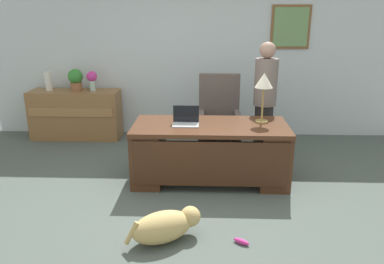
% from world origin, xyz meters
% --- Properties ---
extents(ground_plane, '(12.00, 12.00, 0.00)m').
position_xyz_m(ground_plane, '(0.00, 0.00, 0.00)').
color(ground_plane, '#4C5651').
extents(back_wall, '(7.00, 0.16, 2.70)m').
position_xyz_m(back_wall, '(0.01, 2.60, 1.35)').
color(back_wall, silver).
rests_on(back_wall, ground_plane).
extents(desk, '(1.91, 0.85, 0.74)m').
position_xyz_m(desk, '(0.26, 0.61, 0.41)').
color(desk, '#4C2B19').
rests_on(desk, ground_plane).
extents(credenza, '(1.48, 0.50, 0.82)m').
position_xyz_m(credenza, '(-2.00, 2.25, 0.41)').
color(credenza, olive).
rests_on(credenza, ground_plane).
extents(armchair, '(0.60, 0.59, 1.20)m').
position_xyz_m(armchair, '(0.40, 1.53, 0.52)').
color(armchair, '#564C47').
rests_on(armchair, ground_plane).
extents(person_standing, '(0.32, 0.32, 1.68)m').
position_xyz_m(person_standing, '(1.03, 1.42, 0.87)').
color(person_standing, '#262323').
rests_on(person_standing, ground_plane).
extents(dog_lying, '(0.70, 0.54, 0.30)m').
position_xyz_m(dog_lying, '(-0.17, -0.73, 0.16)').
color(dog_lying, tan).
rests_on(dog_lying, ground_plane).
extents(laptop, '(0.32, 0.22, 0.22)m').
position_xyz_m(laptop, '(-0.04, 0.63, 0.80)').
color(laptop, '#B2B5BA').
rests_on(laptop, desk).
extents(desk_lamp, '(0.22, 0.22, 0.62)m').
position_xyz_m(desk_lamp, '(0.90, 0.76, 1.23)').
color(desk_lamp, '#9E8447').
rests_on(desk_lamp, desk).
extents(vase_with_flowers, '(0.17, 0.17, 0.32)m').
position_xyz_m(vase_with_flowers, '(-1.67, 2.25, 1.02)').
color(vase_with_flowers, '#A4C4B3').
rests_on(vase_with_flowers, credenza).
extents(vase_empty, '(0.11, 0.11, 0.31)m').
position_xyz_m(vase_empty, '(-2.40, 2.25, 0.97)').
color(vase_empty, silver).
rests_on(vase_empty, credenza).
extents(potted_plant, '(0.24, 0.24, 0.36)m').
position_xyz_m(potted_plant, '(-1.95, 2.25, 1.01)').
color(potted_plant, brown).
rests_on(potted_plant, credenza).
extents(dog_toy_bone, '(0.17, 0.12, 0.05)m').
position_xyz_m(dog_toy_bone, '(-0.31, -0.46, 0.03)').
color(dog_toy_bone, green).
rests_on(dog_toy_bone, ground_plane).
extents(dog_toy_plush, '(0.16, 0.13, 0.05)m').
position_xyz_m(dog_toy_plush, '(0.55, -0.76, 0.03)').
color(dog_toy_plush, '#D8338C').
rests_on(dog_toy_plush, ground_plane).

